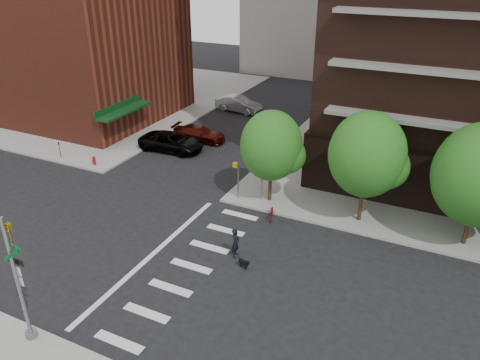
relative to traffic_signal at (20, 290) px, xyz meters
The scene contains 17 objects.
ground 7.98m from the traffic_signal, 86.42° to the left, with size 120.00×120.00×0.00m, color black.
sidewalk_nw 39.31m from the traffic_signal, 127.79° to the left, with size 31.00×33.00×0.15m, color gray.
crosswalk 8.40m from the traffic_signal, 70.35° to the left, with size 3.85×13.00×0.01m.
midrise_nw 34.19m from the traffic_signal, 130.18° to the left, with size 21.40×15.50×20.00m.
tree_a 16.66m from the traffic_signal, 74.39° to the left, with size 4.00×4.00×5.90m.
tree_b 19.20m from the traffic_signal, 56.79° to the left, with size 4.50×4.50×6.65m.
tree_c 23.02m from the traffic_signal, 44.16° to the left, with size 5.00×5.00×6.80m.
traffic_signal is the anchor object (origin of this frame).
pedestrian_signal 15.69m from the traffic_signal, 79.76° to the left, with size 2.18×0.67×2.60m.
fire_hydrant 18.42m from the traffic_signal, 123.26° to the left, with size 0.24×0.24×0.73m.
parking_meter 20.49m from the traffic_signal, 131.50° to the left, with size 0.10×0.08×1.32m.
parked_car_black 21.80m from the traffic_signal, 107.22° to the left, with size 5.50×2.53×1.53m, color black.
parked_car_maroon 24.33m from the traffic_signal, 102.95° to the left, with size 4.74×1.93×1.38m, color #3D0C08.
parked_car_silver 33.33m from the traffic_signal, 100.33° to the left, with size 4.96×1.73×1.63m, color #919298.
scooter 15.19m from the traffic_signal, 68.79° to the left, with size 0.53×1.53×0.80m, color maroon.
dog_walker 10.88m from the traffic_signal, 61.04° to the left, with size 0.41×0.63×1.73m, color black.
dog 10.77m from the traffic_signal, 54.69° to the left, with size 0.67×0.33×0.56m.
Camera 1 is at (14.24, -17.25, 15.17)m, focal length 35.00 mm.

